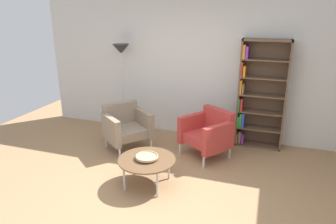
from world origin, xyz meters
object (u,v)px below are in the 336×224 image
Objects in this scene: coffee_table_low at (147,161)px; bookshelf_tall at (258,96)px; floor_lamp_torchiere at (121,60)px; armchair_near_window at (126,126)px; armchair_spare_guest at (208,132)px; decorative_bowl at (147,157)px.

bookshelf_tall is at bearing 54.62° from coffee_table_low.
floor_lamp_torchiere is at bearing 124.80° from coffee_table_low.
floor_lamp_torchiere is at bearing -177.48° from bookshelf_tall.
floor_lamp_torchiere is (-2.57, -0.11, 0.52)m from bookshelf_tall.
coffee_table_low is 1.30m from armchair_near_window.
bookshelf_tall is 2.38m from armchair_near_window.
armchair_near_window is 1.44m from armchair_spare_guest.
armchair_spare_guest is 2.20m from floor_lamp_torchiere.
floor_lamp_torchiere is at bearing 67.43° from armchair_near_window.
bookshelf_tall reaches higher than coffee_table_low.
coffee_table_low is 0.06m from decorative_bowl.
armchair_near_window is at bearing -157.96° from bookshelf_tall.
floor_lamp_torchiere reaches higher than armchair_near_window.
bookshelf_tall is 2.36m from decorative_bowl.
floor_lamp_torchiere reaches higher than coffee_table_low.
armchair_near_window is at bearing 128.66° from coffee_table_low.
armchair_spare_guest is at bearing -44.93° from armchair_near_window.
armchair_near_window is at bearing 128.66° from decorative_bowl.
bookshelf_tall is at bearing -29.52° from armchair_near_window.
armchair_near_window reaches higher than decorative_bowl.
coffee_table_low is 1.33m from armchair_spare_guest.
decorative_bowl is 0.34× the size of armchair_near_window.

